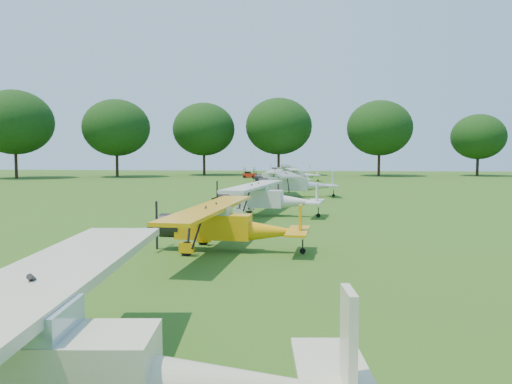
% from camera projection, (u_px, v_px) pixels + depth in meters
% --- Properties ---
extents(ground, '(160.00, 160.00, 0.00)m').
position_uv_depth(ground, '(256.00, 220.00, 27.07)').
color(ground, '#225114').
rests_on(ground, ground).
extents(tree_belt, '(137.36, 130.27, 14.52)m').
position_uv_depth(tree_belt, '(324.00, 70.00, 26.25)').
color(tree_belt, black).
rests_on(tree_belt, ground).
extents(aircraft_1, '(6.91, 11.00, 2.16)m').
position_uv_depth(aircraft_1, '(53.00, 364.00, 5.54)').
color(aircraft_1, beige).
rests_on(aircraft_1, ground).
extents(aircraft_2, '(5.82, 9.27, 1.82)m').
position_uv_depth(aircraft_2, '(225.00, 223.00, 18.36)').
color(aircraft_2, orange).
rests_on(aircraft_2, ground).
extents(aircraft_3, '(6.39, 10.14, 1.99)m').
position_uv_depth(aircraft_3, '(265.00, 196.00, 28.91)').
color(aircraft_3, silver).
rests_on(aircraft_3, ground).
extents(aircraft_4, '(6.87, 10.91, 2.14)m').
position_uv_depth(aircraft_4, '(293.00, 182.00, 41.51)').
color(aircraft_4, silver).
rests_on(aircraft_4, ground).
extents(aircraft_5, '(6.16, 9.78, 1.93)m').
position_uv_depth(aircraft_5, '(280.00, 177.00, 53.76)').
color(aircraft_5, silver).
rests_on(aircraft_5, ground).
extents(aircraft_6, '(5.78, 9.17, 1.80)m').
position_uv_depth(aircraft_6, '(297.00, 173.00, 65.29)').
color(aircraft_6, silver).
rests_on(aircraft_6, ground).
extents(aircraft_7, '(6.42, 10.22, 2.01)m').
position_uv_depth(aircraft_7, '(290.00, 170.00, 76.97)').
color(aircraft_7, silver).
rests_on(aircraft_7, ground).
extents(golf_cart, '(2.01, 1.36, 1.62)m').
position_uv_depth(golf_cart, '(249.00, 174.00, 74.65)').
color(golf_cart, '#B21E0C').
rests_on(golf_cart, ground).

